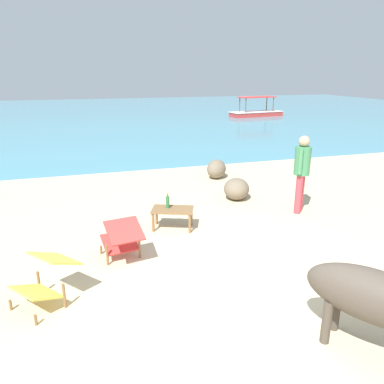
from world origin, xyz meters
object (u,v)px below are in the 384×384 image
object	(u,v)px
deck_chair_near	(122,238)
boat_red	(256,112)
bottle	(168,202)
deck_chair_far	(46,276)
person_standing	(302,168)
cow	(379,299)
low_bench_table	(173,212)

from	to	relation	value
deck_chair_near	boat_red	size ratio (longest dim) A/B	0.22
bottle	deck_chair_far	world-z (taller)	bottle
deck_chair_far	person_standing	size ratio (longest dim) A/B	0.57
person_standing	deck_chair_far	bearing A→B (deg)	-113.80
cow	deck_chair_far	distance (m)	3.84
person_standing	boat_red	bearing A→B (deg)	110.92
bottle	person_standing	distance (m)	2.87
bottle	person_standing	world-z (taller)	person_standing
low_bench_table	deck_chair_far	xyz separation A→B (m)	(-2.11, -1.86, 0.05)
boat_red	person_standing	bearing A→B (deg)	-120.47
person_standing	boat_red	distance (m)	18.32
cow	boat_red	world-z (taller)	boat_red
cow	low_bench_table	size ratio (longest dim) A/B	1.92
cow	deck_chair_near	distance (m)	3.61
low_bench_table	deck_chair_far	world-z (taller)	deck_chair_far
cow	deck_chair_near	bearing A→B (deg)	-175.16
cow	boat_red	size ratio (longest dim) A/B	0.44
deck_chair_far	person_standing	distance (m)	5.28
deck_chair_far	boat_red	size ratio (longest dim) A/B	0.25
deck_chair_near	person_standing	size ratio (longest dim) A/B	0.52
boat_red	bottle	bearing A→B (deg)	-128.06
person_standing	boat_red	world-z (taller)	person_standing
deck_chair_far	boat_red	bearing A→B (deg)	-161.90
cow	person_standing	bearing A→B (deg)	124.31
bottle	deck_chair_near	size ratio (longest dim) A/B	0.35
low_bench_table	bottle	bearing A→B (deg)	159.47
low_bench_table	bottle	distance (m)	0.21
low_bench_table	boat_red	size ratio (longest dim) A/B	0.23
deck_chair_near	person_standing	xyz separation A→B (m)	(3.82, 1.07, 0.56)
deck_chair_far	person_standing	world-z (taller)	person_standing
deck_chair_near	deck_chair_far	distance (m)	1.37
deck_chair_near	deck_chair_far	xyz separation A→B (m)	(-1.06, -0.88, 0.00)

